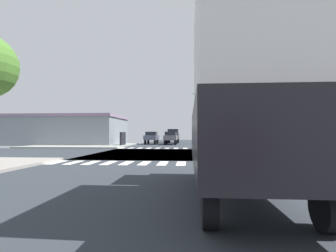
% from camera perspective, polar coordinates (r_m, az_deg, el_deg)
% --- Properties ---
extents(ground, '(90.00, 90.00, 0.05)m').
position_cam_1_polar(ground, '(21.76, 2.77, -5.96)').
color(ground, '#2B3137').
extents(sidewalk_corner_ne, '(12.00, 12.00, 0.14)m').
position_cam_1_polar(sidewalk_corner_ne, '(35.90, 24.70, -3.94)').
color(sidewalk_corner_ne, gray).
rests_on(sidewalk_corner_ne, ground).
extents(sidewalk_corner_nw, '(12.00, 12.00, 0.14)m').
position_cam_1_polar(sidewalk_corner_nw, '(36.40, -17.55, -3.98)').
color(sidewalk_corner_nw, gray).
rests_on(sidewalk_corner_nw, ground).
extents(crosswalk_near, '(13.50, 2.00, 0.01)m').
position_cam_1_polar(crosswalk_near, '(14.51, 0.84, -8.04)').
color(crosswalk_near, white).
rests_on(crosswalk_near, ground).
extents(crosswalk_far, '(13.50, 2.00, 0.01)m').
position_cam_1_polar(crosswalk_far, '(29.05, 2.74, -4.81)').
color(crosswalk_far, white).
rests_on(crosswalk_far, ground).
extents(traffic_signal_mast, '(7.22, 0.55, 6.37)m').
position_cam_1_polar(traffic_signal_mast, '(29.39, 13.79, 4.51)').
color(traffic_signal_mast, gray).
rests_on(traffic_signal_mast, ground).
extents(street_lamp, '(1.78, 0.32, 8.09)m').
position_cam_1_polar(street_lamp, '(38.29, 14.78, 3.25)').
color(street_lamp, gray).
rests_on(street_lamp, ground).
extents(bank_building, '(17.76, 10.25, 4.22)m').
position_cam_1_polar(bank_building, '(41.77, -21.03, -0.82)').
color(bank_building, gray).
rests_on(bank_building, ground).
extents(suv_nearside_1, '(1.96, 4.60, 2.34)m').
position_cam_1_polar(suv_nearside_1, '(44.73, 1.14, -1.90)').
color(suv_nearside_1, black).
rests_on(suv_nearside_1, ground).
extents(sedan_farside_1, '(1.80, 4.30, 1.88)m').
position_cam_1_polar(sedan_farside_1, '(40.15, -3.56, -2.33)').
color(sedan_farside_1, black).
rests_on(sedan_farside_1, ground).
extents(sedan_crossing_2, '(1.80, 4.30, 1.88)m').
position_cam_1_polar(sedan_crossing_2, '(38.56, 0.59, -2.36)').
color(sedan_crossing_2, black).
rests_on(sedan_crossing_2, ground).
extents(box_truck_leading_1, '(2.40, 7.20, 4.85)m').
position_cam_1_polar(box_truck_leading_1, '(7.02, 15.35, 6.08)').
color(box_truck_leading_1, black).
rests_on(box_truck_leading_1, ground).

